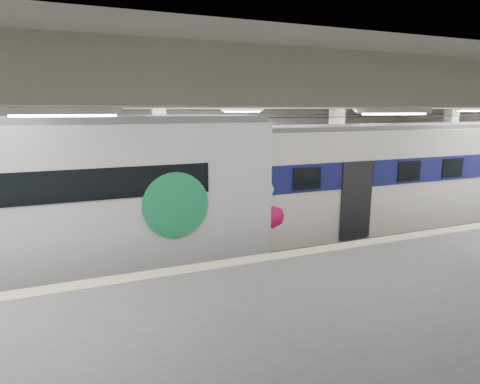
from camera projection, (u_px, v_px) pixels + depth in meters
name	position (u px, v px, depth m)	size (l,w,h in m)	color
station_hall	(289.00, 168.00, 12.12)	(36.00, 24.00, 5.75)	black
modern_emu	(81.00, 201.00, 11.73)	(15.01, 3.10, 4.78)	silver
older_rer	(400.00, 177.00, 16.09)	(13.31, 2.94, 4.40)	beige
far_train	(78.00, 178.00, 16.74)	(13.01, 3.01, 4.17)	silver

